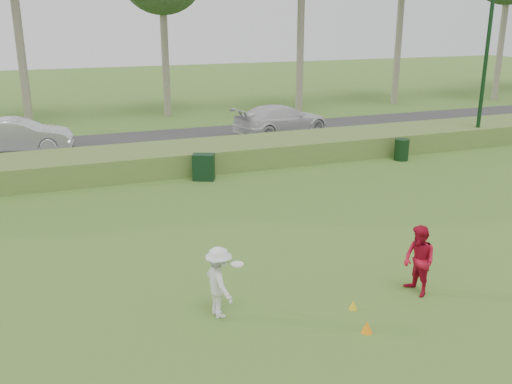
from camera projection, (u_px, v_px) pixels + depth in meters
name	position (u px, v px, depth m)	size (l,w,h in m)	color
ground	(320.00, 297.00, 12.80)	(120.00, 120.00, 0.00)	#3E6822
reed_strip	(186.00, 157.00, 23.36)	(80.00, 3.00, 0.90)	#4F6F2C
park_road	(161.00, 143.00, 27.94)	(80.00, 6.00, 0.06)	#2D2D2D
lamp_post	(490.00, 25.00, 25.70)	(0.70, 0.70, 8.18)	black
player_white	(219.00, 282.00, 11.79)	(0.88, 1.06, 1.54)	silver
player_red	(419.00, 261.00, 12.72)	(0.79, 0.61, 1.62)	#B00F28
cone_orange	(367.00, 327.00, 11.34)	(0.23, 0.23, 0.25)	orange
cone_yellow	(353.00, 305.00, 12.24)	(0.19, 0.19, 0.21)	gold
utility_cabinet	(204.00, 167.00, 21.64)	(0.81, 0.51, 1.01)	black
trash_bin	(402.00, 150.00, 24.59)	(0.62, 0.62, 0.93)	black
car_mid	(18.00, 136.00, 25.69)	(1.61, 4.62, 1.52)	silver
car_right	(281.00, 120.00, 29.52)	(2.13, 5.24, 1.52)	silver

